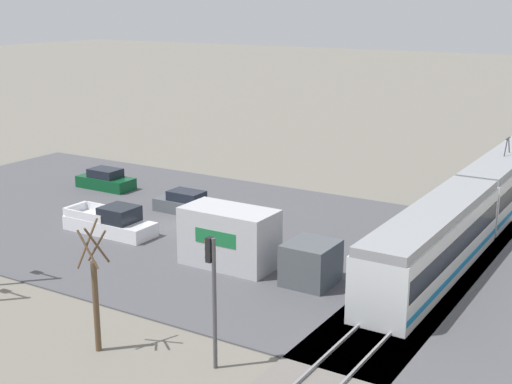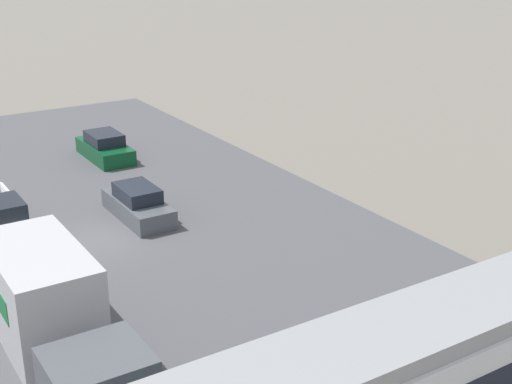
{
  "view_description": "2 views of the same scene",
  "coord_description": "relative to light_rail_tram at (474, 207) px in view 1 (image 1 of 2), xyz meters",
  "views": [
    {
      "loc": [
        33.62,
        26.32,
        13.63
      ],
      "look_at": [
        -0.72,
        5.17,
        2.75
      ],
      "focal_mm": 50.0,
      "sensor_mm": 36.0,
      "label": 1
    },
    {
      "loc": [
        8.96,
        26.46,
        12.28
      ],
      "look_at": [
        -4.59,
        5.03,
        2.78
      ],
      "focal_mm": 50.0,
      "sensor_mm": 36.0,
      "label": 2
    }
  ],
  "objects": [
    {
      "name": "ground_plane",
      "position": [
        7.48,
        -16.12,
        -1.8
      ],
      "size": [
        320.0,
        320.0,
        0.0
      ],
      "primitive_type": "plane",
      "color": "slate"
    },
    {
      "name": "road_surface",
      "position": [
        7.48,
        -16.12,
        -1.76
      ],
      "size": [
        23.09,
        45.92,
        0.08
      ],
      "color": "#4C4C51",
      "rests_on": "ground"
    },
    {
      "name": "rail_bed",
      "position": [
        7.48,
        -0.0,
        -1.75
      ],
      "size": [
        60.72,
        4.4,
        0.22
      ],
      "color": "slate",
      "rests_on": "ground"
    },
    {
      "name": "light_rail_tram",
      "position": [
        0.0,
        0.0,
        0.0
      ],
      "size": [
        30.03,
        2.79,
        4.67
      ],
      "color": "silver",
      "rests_on": "ground"
    },
    {
      "name": "box_truck",
      "position": [
        11.67,
        -8.4,
        -0.29
      ],
      "size": [
        2.58,
        8.47,
        3.09
      ],
      "color": "#4C5156",
      "rests_on": "ground"
    },
    {
      "name": "pickup_truck",
      "position": [
        10.96,
        -18.57,
        -1.05
      ],
      "size": [
        2.04,
        5.87,
        1.76
      ],
      "color": "silver",
      "rests_on": "ground"
    },
    {
      "name": "sedan_car_0",
      "position": [
        3.27,
        -26.23,
        -1.1
      ],
      "size": [
        1.88,
        4.41,
        1.49
      ],
      "color": "#0C4723",
      "rests_on": "ground"
    },
    {
      "name": "sedan_car_1",
      "position": [
        5.17,
        -17.29,
        -1.11
      ],
      "size": [
        1.74,
        4.41,
        1.47
      ],
      "color": "#4C5156",
      "rests_on": "ground"
    },
    {
      "name": "traffic_light_pole",
      "position": [
        20.96,
        -4.1,
        1.6
      ],
      "size": [
        0.28,
        0.47,
        5.24
      ],
      "color": "#47474C",
      "rests_on": "ground"
    },
    {
      "name": "street_tree",
      "position": [
        22.26,
        -8.85,
        0.66
      ],
      "size": [
        1.27,
        1.05,
        5.39
      ],
      "color": "brown",
      "rests_on": "ground"
    }
  ]
}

